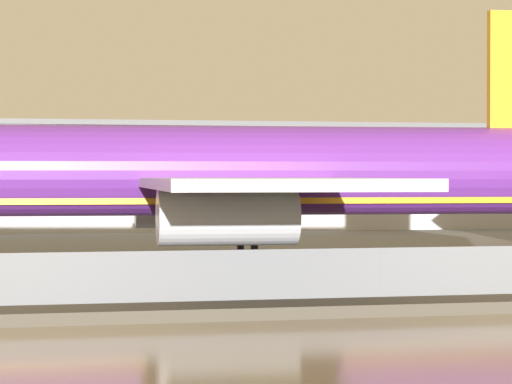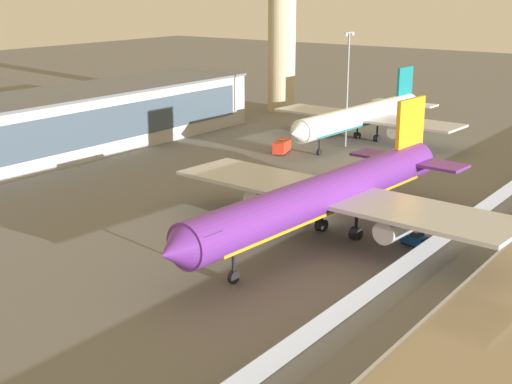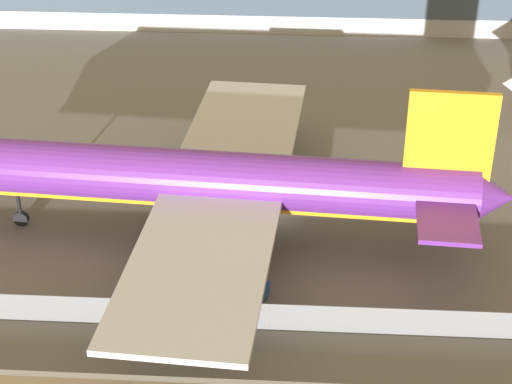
{
  "view_description": "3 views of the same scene",
  "coord_description": "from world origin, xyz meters",
  "px_view_note": "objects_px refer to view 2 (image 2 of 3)",
  "views": [
    {
      "loc": [
        -17.31,
        -67.26,
        5.64
      ],
      "look_at": [
        -3.08,
        -4.74,
        4.71
      ],
      "focal_mm": 85.0,
      "sensor_mm": 36.0,
      "label": 1
    },
    {
      "loc": [
        -75.56,
        -43.95,
        29.24
      ],
      "look_at": [
        -8.58,
        4.57,
        5.14
      ],
      "focal_mm": 50.0,
      "sensor_mm": 36.0,
      "label": 2
    },
    {
      "loc": [
        2.04,
        -65.54,
        39.99
      ],
      "look_at": [
        -1.88,
        -1.08,
        3.12
      ],
      "focal_mm": 60.0,
      "sensor_mm": 36.0,
      "label": 3
    }
  ],
  "objects_px": {
    "baggage_tug": "(414,239)",
    "control_tower": "(282,12)",
    "cargo_jet_purple": "(328,194)",
    "ops_van": "(282,146)",
    "apron_light_mast_apron_west": "(348,83)",
    "passenger_jet_white_teal": "(362,116)"
  },
  "relations": [
    {
      "from": "passenger_jet_white_teal",
      "to": "apron_light_mast_apron_west",
      "type": "height_order",
      "value": "apron_light_mast_apron_west"
    },
    {
      "from": "passenger_jet_white_teal",
      "to": "cargo_jet_purple",
      "type": "bearing_deg",
      "value": -156.29
    },
    {
      "from": "baggage_tug",
      "to": "ops_van",
      "type": "distance_m",
      "value": 49.35
    },
    {
      "from": "cargo_jet_purple",
      "to": "passenger_jet_white_teal",
      "type": "xyz_separation_m",
      "value": [
        51.72,
        22.72,
        -0.65
      ]
    },
    {
      "from": "cargo_jet_purple",
      "to": "baggage_tug",
      "type": "relative_size",
      "value": 14.61
    },
    {
      "from": "passenger_jet_white_teal",
      "to": "control_tower",
      "type": "bearing_deg",
      "value": 57.79
    },
    {
      "from": "baggage_tug",
      "to": "control_tower",
      "type": "height_order",
      "value": "control_tower"
    },
    {
      "from": "cargo_jet_purple",
      "to": "ops_van",
      "type": "bearing_deg",
      "value": 40.72
    },
    {
      "from": "cargo_jet_purple",
      "to": "baggage_tug",
      "type": "bearing_deg",
      "value": -64.3
    },
    {
      "from": "baggage_tug",
      "to": "control_tower",
      "type": "distance_m",
      "value": 96.14
    },
    {
      "from": "cargo_jet_purple",
      "to": "ops_van",
      "type": "distance_m",
      "value": 45.93
    },
    {
      "from": "cargo_jet_purple",
      "to": "ops_van",
      "type": "xyz_separation_m",
      "value": [
        34.66,
        29.83,
        -4.36
      ]
    },
    {
      "from": "cargo_jet_purple",
      "to": "baggage_tug",
      "type": "distance_m",
      "value": 11.26
    },
    {
      "from": "passenger_jet_white_teal",
      "to": "ops_van",
      "type": "relative_size",
      "value": 7.99
    },
    {
      "from": "passenger_jet_white_teal",
      "to": "control_tower",
      "type": "xyz_separation_m",
      "value": [
        20.5,
        32.54,
        18.09
      ]
    },
    {
      "from": "cargo_jet_purple",
      "to": "control_tower",
      "type": "xyz_separation_m",
      "value": [
        72.22,
        55.26,
        17.43
      ]
    },
    {
      "from": "apron_light_mast_apron_west",
      "to": "cargo_jet_purple",
      "type": "bearing_deg",
      "value": -153.38
    },
    {
      "from": "ops_van",
      "to": "passenger_jet_white_teal",
      "type": "bearing_deg",
      "value": -22.64
    },
    {
      "from": "passenger_jet_white_teal",
      "to": "control_tower",
      "type": "distance_m",
      "value": 42.5
    },
    {
      "from": "passenger_jet_white_teal",
      "to": "apron_light_mast_apron_west",
      "type": "xyz_separation_m",
      "value": [
        -5.56,
        0.42,
        6.91
      ]
    },
    {
      "from": "control_tower",
      "to": "baggage_tug",
      "type": "bearing_deg",
      "value": -136.47
    },
    {
      "from": "baggage_tug",
      "to": "control_tower",
      "type": "xyz_separation_m",
      "value": [
        67.81,
        64.42,
        22.26
      ]
    }
  ]
}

